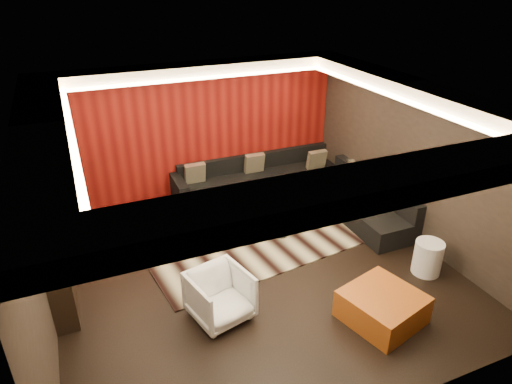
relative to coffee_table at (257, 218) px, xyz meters
name	(u,v)px	position (x,y,z in m)	size (l,w,h in m)	color
floor	(253,268)	(-0.61, -1.26, -0.13)	(6.00, 6.00, 0.02)	black
ceiling	(253,98)	(-0.61, -1.26, 2.69)	(6.00, 6.00, 0.02)	silver
wall_back	(196,131)	(-0.61, 1.75, 1.28)	(6.00, 0.02, 2.80)	black
wall_left	(34,233)	(-3.62, -1.26, 1.28)	(0.02, 6.00, 2.80)	black
wall_right	(414,161)	(2.40, -1.26, 1.28)	(0.02, 6.00, 2.80)	black
red_feature_wall	(197,131)	(-0.61, 1.71, 1.28)	(5.98, 0.05, 2.78)	#6B0C0A
soffit_back	(197,69)	(-0.61, 1.44, 2.57)	(6.00, 0.60, 0.22)	silver
soffit_front	(371,186)	(-0.61, -3.96, 2.57)	(6.00, 0.60, 0.22)	silver
soffit_left	(39,132)	(-3.31, -1.26, 2.57)	(0.60, 4.80, 0.22)	silver
soffit_right	(411,88)	(2.09, -1.26, 2.57)	(0.60, 4.80, 0.22)	silver
cove_back	(203,78)	(-0.61, 1.10, 2.48)	(4.80, 0.08, 0.04)	#FFD899
cove_front	(349,180)	(-0.61, -3.62, 2.48)	(4.80, 0.08, 0.04)	#FFD899
cove_left	(71,136)	(-2.97, -1.26, 2.48)	(0.08, 4.80, 0.04)	#FFD899
cove_right	(392,96)	(1.75, -1.26, 2.48)	(0.08, 4.80, 0.04)	#FFD899
tv_surround	(51,228)	(-3.46, -0.66, 0.98)	(0.30, 2.00, 2.20)	black
tv_screen	(59,204)	(-3.30, -0.66, 1.33)	(0.04, 1.30, 0.80)	black
tv_shelf	(69,249)	(-3.30, -0.66, 0.58)	(0.04, 1.60, 0.04)	black
rug	(246,228)	(-0.26, -0.07, -0.11)	(4.00, 3.00, 0.02)	#BEB48B
coffee_table	(257,218)	(0.00, 0.00, 0.00)	(1.21, 1.21, 0.20)	black
drum_stool	(280,225)	(0.23, -0.52, 0.08)	(0.31, 0.31, 0.37)	black
striped_pouf	(168,217)	(-1.57, 0.58, 0.09)	(0.68, 0.68, 0.38)	beige
white_side_table	(428,258)	(1.89, -2.45, 0.16)	(0.45, 0.45, 0.56)	white
orange_ottoman	(382,307)	(0.56, -3.06, 0.09)	(0.95, 0.95, 0.42)	#A15014
armchair	(220,296)	(-1.48, -2.14, 0.24)	(0.76, 0.79, 0.72)	white
sectional_sofa	(296,189)	(1.12, 0.60, 0.14)	(3.65, 3.50, 0.75)	black
throw_pillows	(299,172)	(1.19, 0.62, 0.50)	(3.26, 2.71, 0.50)	tan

